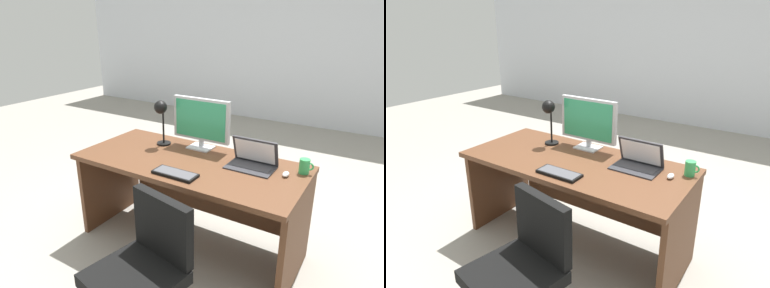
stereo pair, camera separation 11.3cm
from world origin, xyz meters
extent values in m
plane|color=gray|center=(0.00, 1.50, 0.00)|extent=(12.00, 12.00, 0.00)
cube|color=silver|center=(0.00, 3.97, 1.40)|extent=(10.00, 0.10, 2.80)
cube|color=#56331E|center=(0.00, 0.00, 0.73)|extent=(1.74, 0.79, 0.04)
cube|color=#56331E|center=(-0.85, 0.00, 0.36)|extent=(0.04, 0.70, 0.71)
cube|color=#56331E|center=(0.85, 0.00, 0.36)|extent=(0.04, 0.70, 0.71)
cube|color=#56331E|center=(0.00, 0.30, 0.39)|extent=(1.53, 0.02, 0.50)
cube|color=#B7BABF|center=(-0.06, 0.28, 0.76)|extent=(0.20, 0.16, 0.01)
cube|color=#B7BABF|center=(-0.06, 0.29, 0.79)|extent=(0.04, 0.02, 0.06)
cube|color=#B7BABF|center=(-0.06, 0.28, 1.00)|extent=(0.51, 0.04, 0.35)
cube|color=#2D9966|center=(-0.06, 0.26, 1.00)|extent=(0.46, 0.00, 0.31)
cube|color=#2D2D33|center=(0.45, 0.11, 0.76)|extent=(0.34, 0.22, 0.01)
cube|color=#38383D|center=(0.45, 0.13, 0.76)|extent=(0.29, 0.12, 0.00)
cube|color=#2D2D33|center=(0.45, 0.18, 0.86)|extent=(0.34, 0.08, 0.20)
cube|color=white|center=(0.45, 0.18, 0.86)|extent=(0.30, 0.07, 0.17)
cube|color=black|center=(0.06, -0.27, 0.76)|extent=(0.32, 0.13, 0.02)
cube|color=#47474C|center=(0.06, -0.27, 0.77)|extent=(0.29, 0.11, 0.00)
ellipsoid|color=silver|center=(0.71, 0.11, 0.77)|extent=(0.04, 0.07, 0.03)
cylinder|color=black|center=(-0.38, 0.19, 0.76)|extent=(0.12, 0.12, 0.01)
cylinder|color=black|center=(-0.38, 0.19, 0.90)|extent=(0.02, 0.02, 0.28)
sphere|color=black|center=(-0.38, 0.16, 1.08)|extent=(0.11, 0.11, 0.11)
cylinder|color=green|center=(0.80, 0.22, 0.80)|extent=(0.07, 0.07, 0.11)
torus|color=green|center=(0.84, 0.22, 0.81)|extent=(0.06, 0.01, 0.06)
cube|color=black|center=(0.21, -0.90, 0.41)|extent=(0.54, 0.54, 0.08)
cube|color=black|center=(0.25, -0.69, 0.64)|extent=(0.44, 0.14, 0.38)
camera|label=1|loc=(1.26, -2.00, 1.75)|focal=31.50mm
camera|label=2|loc=(1.35, -1.93, 1.75)|focal=31.50mm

